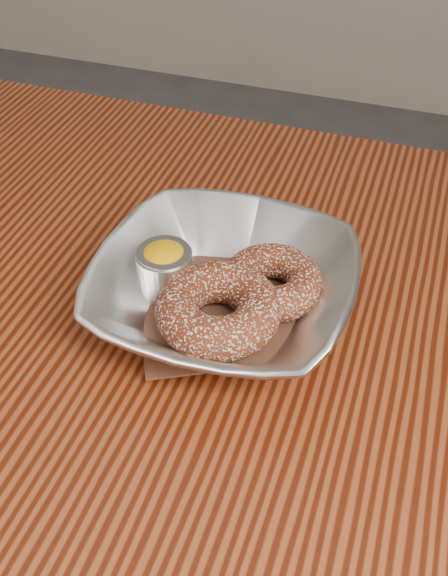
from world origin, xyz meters
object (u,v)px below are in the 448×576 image
(table, at_px, (239,448))
(donut_back, at_px, (272,282))
(serving_bowl, at_px, (224,291))
(ramekin, at_px, (165,268))
(donut_front, at_px, (218,309))

(table, height_order, donut_back, donut_back)
(table, distance_m, serving_bowl, 0.14)
(ramekin, bearing_deg, serving_bowl, -4.26)
(serving_bowl, relative_size, ramekin, 4.48)
(donut_front, relative_size, ramekin, 2.12)
(serving_bowl, bearing_deg, table, -60.49)
(table, relative_size, donut_front, 11.53)
(table, distance_m, ramekin, 0.17)
(table, bearing_deg, donut_back, 90.21)
(table, relative_size, serving_bowl, 5.47)
(table, xyz_separation_m, donut_back, (-0.00, 0.09, 0.12))
(ramekin, bearing_deg, donut_front, -25.95)
(serving_bowl, height_order, donut_front, serving_bowl)
(donut_back, bearing_deg, table, -89.79)
(serving_bowl, xyz_separation_m, ramekin, (-0.06, 0.00, 0.01))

